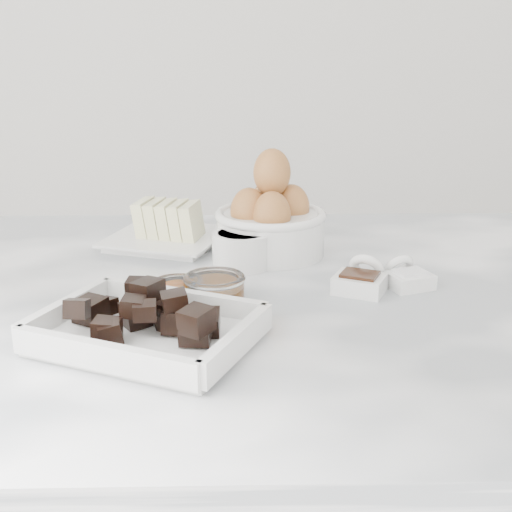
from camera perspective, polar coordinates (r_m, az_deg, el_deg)
The scene contains 9 objects.
marble_slab at distance 0.92m, azimuth -1.21°, elevation -4.16°, with size 1.20×0.80×0.04m, color white.
chocolate_dish at distance 0.77m, azimuth -8.74°, elevation -5.32°, with size 0.27×0.25×0.06m.
butter_plate at distance 1.12m, azimuth -7.36°, elevation 2.21°, with size 0.21×0.21×0.07m.
sugar_ramekin at distance 1.00m, azimuth -1.16°, elevation 0.65°, with size 0.08×0.08×0.05m.
egg_bowl at distance 1.05m, azimuth 1.16°, elevation 2.85°, with size 0.17×0.17×0.16m.
honey_bowl at distance 0.88m, azimuth -3.33°, elevation -2.55°, with size 0.08×0.08×0.03m.
zest_bowl at distance 0.88m, azimuth -6.29°, elevation -2.78°, with size 0.06×0.06×0.03m.
vanilla_spoon at distance 0.92m, azimuth 8.42°, elevation -1.83°, with size 0.08×0.09×0.05m.
salt_spoon at distance 0.95m, azimuth 11.98°, elevation -1.59°, with size 0.07×0.08×0.04m.
Camera 1 is at (-0.00, -0.85, 1.26)m, focal length 50.00 mm.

